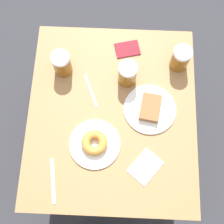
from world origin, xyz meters
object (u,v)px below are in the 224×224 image
Objects in this scene: plate_with_cake at (150,109)px; plate_with_donut at (95,143)px; beer_mug_left at (180,58)px; beer_mug_center at (62,64)px; napkin_folded at (145,167)px; beer_mug_right at (127,74)px; knife at (53,181)px; fork at (91,91)px; passport_near_edge at (127,49)px.

plate_with_donut reaches higher than plate_with_cake.
beer_mug_left is 1.00× the size of beer_mug_center.
plate_with_cake is at bearing -93.91° from napkin_folded.
beer_mug_left and beer_mug_center have the same top height.
beer_mug_left is at bearing -119.80° from plate_with_cake.
beer_mug_left is at bearing -132.68° from plate_with_donut.
beer_mug_right is 0.62m from knife.
plate_with_cake is 1.06× the size of plate_with_donut.
beer_mug_center reaches higher than plate_with_cake.
passport_near_edge is at bearing -126.04° from fork.
passport_near_edge is at bearing -105.20° from plate_with_donut.
plate_with_cake is 0.29m from beer_mug_left.
plate_with_donut is 1.79× the size of beer_mug_left.
beer_mug_right reaches higher than napkin_folded.
beer_mug_left is 0.79× the size of fork.
fork is at bearing -16.39° from plate_with_cake.
plate_with_cake is 1.42× the size of napkin_folded.
beer_mug_left is 0.56m from napkin_folded.
fork is at bearing -107.71° from knife.
knife is at bearing 44.61° from plate_with_donut.
beer_mug_right is (-0.14, -0.34, 0.05)m from plate_with_donut.
plate_with_donut is 1.40× the size of fork.
napkin_folded is at bearing 158.12° from plate_with_donut.
fork and knife have the same top height.
plate_with_cake is 1.25× the size of knife.
beer_mug_left and beer_mug_right have the same top height.
fork is (0.18, 0.07, -0.07)m from beer_mug_right.
napkin_folded reaches higher than knife.
plate_with_cake is 1.79× the size of passport_near_edge.
beer_mug_left is 0.59m from beer_mug_center.
beer_mug_right is 0.20m from fork.
beer_mug_left reaches higher than fork.
plate_with_cake is at bearing 155.89° from beer_mug_center.
beer_mug_right reaches higher than knife.
passport_near_edge reaches higher than napkin_folded.
plate_with_cake is 1.90× the size of beer_mug_center.
plate_with_donut is 1.79× the size of beer_mug_right.
fork is 1.20× the size of passport_near_edge.
plate_with_donut is at bearing 115.47° from beer_mug_center.
beer_mug_left is at bearing -174.77° from beer_mug_center.
plate_with_donut is 0.53m from passport_near_edge.
beer_mug_left reaches higher than plate_with_donut.
fork is 0.30m from passport_near_edge.
knife is at bearing 46.51° from beer_mug_left.
napkin_folded is 1.05× the size of fork.
beer_mug_center reaches higher than knife.
beer_mug_left is (-0.40, -0.44, 0.05)m from plate_with_donut.
beer_mug_left is 0.75× the size of napkin_folded.
fork is (0.28, -0.37, -0.00)m from napkin_folded.
plate_with_donut is 1.79× the size of beer_mug_center.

